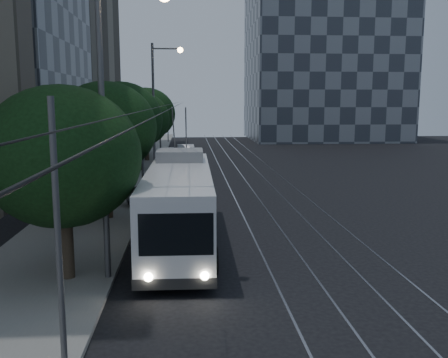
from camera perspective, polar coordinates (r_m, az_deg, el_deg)
ground at (r=21.48m, az=2.78°, el=-6.99°), size 120.00×120.00×0.00m
sidewalk at (r=41.21m, az=-11.04°, el=0.70°), size 5.00×90.00×0.15m
tram_rails at (r=41.23m, az=2.89°, el=0.76°), size 4.52×90.00×0.02m
overhead_wires at (r=40.64m, az=-7.63°, el=5.48°), size 2.23×90.00×6.00m
building_tan_far at (r=65.64m, az=-19.68°, el=18.60°), size 14.40×22.40×34.80m
building_distant_right at (r=78.47m, az=11.34°, el=13.29°), size 22.00×18.00×24.00m
trolleybus at (r=20.74m, az=-5.11°, el=-2.82°), size 2.70×12.25×5.63m
pickup_silver at (r=29.57m, az=-7.25°, el=-1.09°), size 4.17×6.04×1.53m
car_white_a at (r=36.64m, az=-4.38°, el=0.72°), size 2.89×4.12×1.30m
car_white_b at (r=44.11m, az=-4.70°, el=2.23°), size 3.78×5.44×1.46m
car_white_c at (r=49.76m, az=-4.37°, el=3.04°), size 1.95×4.74×1.53m
car_white_d at (r=50.65m, az=-6.14°, el=2.96°), size 1.79×3.77×1.24m
tree_0 at (r=16.61m, az=-18.00°, el=2.43°), size 5.03×5.03×6.41m
tree_1 at (r=24.91m, az=-13.40°, el=5.68°), size 4.97×4.97×6.83m
tree_2 at (r=31.69m, az=-11.75°, el=6.61°), size 5.22×5.22×7.06m
tree_3 at (r=41.94m, az=-9.65°, el=6.75°), size 5.00×5.00×6.62m
tree_4 at (r=48.73m, az=-8.90°, el=7.34°), size 5.59×5.59×7.11m
tree_5 at (r=54.64m, az=-8.92°, el=7.39°), size 4.45×4.45×6.49m
streetlamp_near at (r=16.16m, az=-12.36°, el=8.38°), size 2.33×0.44×9.58m
streetlamp_far at (r=40.08m, az=-7.48°, el=9.31°), size 2.48×0.44×10.28m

